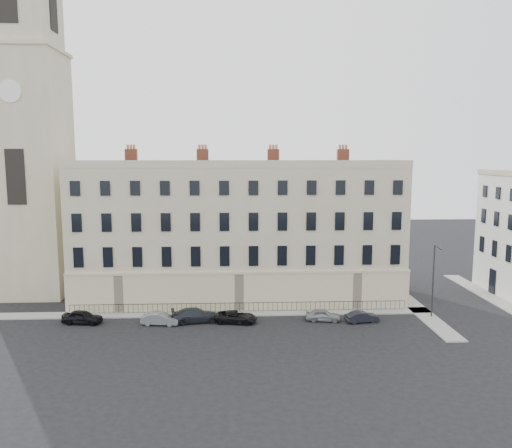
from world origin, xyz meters
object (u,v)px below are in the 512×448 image
(car_e, at_px, (323,315))
(car_c, at_px, (196,315))
(streetlamp, at_px, (434,278))
(car_d, at_px, (236,317))
(car_a, at_px, (82,317))
(car_f, at_px, (362,317))
(car_b, at_px, (160,319))

(car_e, bearing_deg, car_c, 95.76)
(car_e, distance_m, streetlamp, 11.73)
(car_c, bearing_deg, car_d, -105.36)
(car_a, bearing_deg, streetlamp, -81.37)
(car_f, bearing_deg, car_b, 80.08)
(car_d, relative_size, car_e, 1.21)
(car_c, relative_size, car_e, 1.38)
(car_a, xyz_separation_m, car_e, (23.61, -0.25, -0.08))
(car_a, xyz_separation_m, car_d, (14.98, -0.40, -0.09))
(car_a, distance_m, car_f, 27.39)
(car_c, distance_m, car_e, 12.60)
(car_f, bearing_deg, car_d, 78.59)
(car_b, relative_size, car_f, 1.11)
(car_d, bearing_deg, car_b, 101.83)
(car_a, height_order, streetlamp, streetlamp)
(car_b, relative_size, streetlamp, 0.49)
(car_e, xyz_separation_m, car_f, (3.76, -0.58, -0.04))
(car_d, relative_size, car_f, 1.26)
(car_c, height_order, car_f, car_c)
(car_a, xyz_separation_m, car_b, (7.64, -0.65, -0.06))
(car_b, distance_m, car_d, 7.34)
(streetlamp, bearing_deg, car_c, -177.19)
(car_b, bearing_deg, car_c, -72.58)
(car_d, bearing_deg, car_c, 94.40)
(car_b, relative_size, car_d, 0.88)
(car_c, relative_size, streetlamp, 0.64)
(car_a, relative_size, car_b, 1.06)
(car_a, height_order, car_d, car_a)
(car_e, distance_m, car_f, 3.81)
(car_d, height_order, car_e, car_e)
(car_f, bearing_deg, car_a, 78.86)
(car_a, relative_size, car_d, 0.94)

